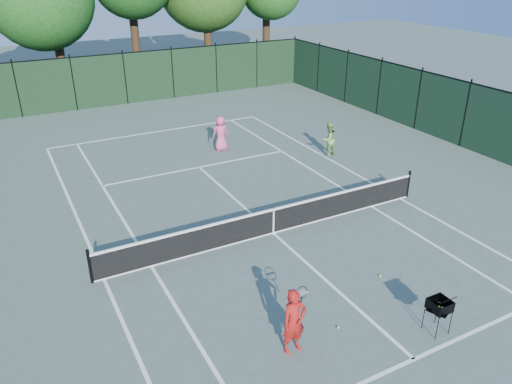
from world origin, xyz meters
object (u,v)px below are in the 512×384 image
loose_ball_near_cart (338,328)px  loose_ball_midcourt (380,276)px  coach (294,321)px  player_pink (221,133)px  ball_hopper (440,305)px  player_green (329,139)px

loose_ball_near_cart → loose_ball_midcourt: size_ratio=1.00×
coach → player_pink: size_ratio=1.00×
coach → player_pink: coach is taller
player_pink → ball_hopper: size_ratio=1.79×
coach → loose_ball_near_cart: (1.35, 0.09, -0.79)m
loose_ball_midcourt → ball_hopper: bearing=-98.1°
ball_hopper → loose_ball_midcourt: ball_hopper is taller
player_pink → ball_hopper: player_pink is taller
coach → player_green: 12.62m
player_pink → player_green: bearing=144.3°
player_green → loose_ball_near_cart: player_green is taller
player_pink → loose_ball_near_cart: 12.93m
player_pink → player_green: 4.94m
player_green → ball_hopper: (-4.57, -10.88, -0.01)m
ball_hopper → loose_ball_midcourt: (0.34, 2.37, -0.73)m
coach → player_green: coach is taller
player_green → loose_ball_near_cart: size_ratio=22.88×
loose_ball_midcourt → player_green: bearing=63.6°
coach → player_pink: bearing=69.4°
player_green → loose_ball_midcourt: player_green is taller
coach → loose_ball_midcourt: size_ratio=24.08×
loose_ball_near_cart → player_green: bearing=55.8°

